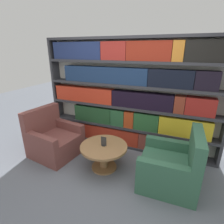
{
  "coord_description": "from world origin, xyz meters",
  "views": [
    {
      "loc": [
        0.98,
        -2.02,
        1.99
      ],
      "look_at": [
        -0.14,
        0.7,
        0.93
      ],
      "focal_mm": 28.0,
      "sensor_mm": 36.0,
      "label": 1
    }
  ],
  "objects": [
    {
      "name": "ground_plane",
      "position": [
        0.0,
        0.0,
        0.0
      ],
      "size": [
        14.0,
        14.0,
        0.0
      ],
      "primitive_type": "plane",
      "color": "slate"
    },
    {
      "name": "bookshelf",
      "position": [
        -0.01,
        1.23,
        1.09
      ],
      "size": [
        3.5,
        0.3,
        2.21
      ],
      "color": "silver",
      "rests_on": "ground_plane"
    },
    {
      "name": "armchair_left",
      "position": [
        -1.25,
        0.37,
        0.3
      ],
      "size": [
        0.93,
        0.92,
        0.92
      ],
      "rotation": [
        0.0,
        0.0,
        1.43
      ],
      "color": "brown",
      "rests_on": "ground_plane"
    },
    {
      "name": "armchair_right",
      "position": [
        0.97,
        0.37,
        0.3
      ],
      "size": [
        0.84,
        0.84,
        0.92
      ],
      "rotation": [
        0.0,
        0.0,
        -1.55
      ],
      "color": "#336047",
      "rests_on": "ground_plane"
    },
    {
      "name": "coffee_table",
      "position": [
        -0.14,
        0.33,
        0.32
      ],
      "size": [
        0.81,
        0.81,
        0.44
      ],
      "color": "olive",
      "rests_on": "ground_plane"
    },
    {
      "name": "table_sign",
      "position": [
        -0.14,
        0.33,
        0.51
      ],
      "size": [
        0.1,
        0.06,
        0.16
      ],
      "color": "black",
      "rests_on": "coffee_table"
    }
  ]
}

